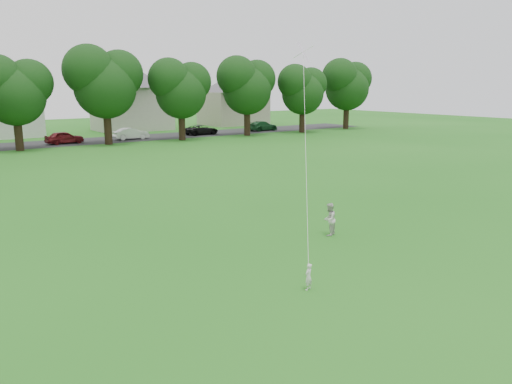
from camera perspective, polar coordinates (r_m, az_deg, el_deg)
ground at (r=16.26m, az=3.93°, el=-9.20°), size 160.00×160.00×0.00m
street at (r=54.80m, az=-25.50°, el=4.80°), size 90.00×7.00×0.01m
toddler at (r=14.92m, az=6.02°, el=-9.60°), size 0.34×0.27×0.80m
older_boy at (r=20.12m, az=8.38°, el=-3.11°), size 0.80×0.73×1.32m
kite at (r=18.15m, az=5.67°, el=5.84°), size 3.19×3.73×10.73m
tree_row at (r=50.11m, az=-20.18°, el=11.66°), size 84.75×9.45×10.01m
parked_cars at (r=53.99m, az=-24.08°, el=5.49°), size 63.72×2.54×1.28m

